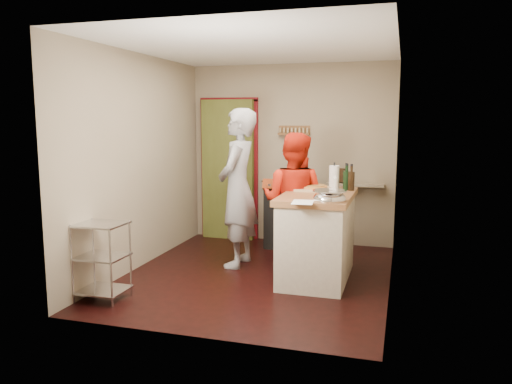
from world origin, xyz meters
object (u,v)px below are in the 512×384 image
at_px(person_red, 293,201).
at_px(wire_shelving, 101,257).
at_px(stove, 289,216).
at_px(island, 318,234).
at_px(person_stripe, 238,188).

bearing_deg(person_red, wire_shelving, 54.17).
height_order(stove, wire_shelving, stove).
relative_size(island, person_stripe, 0.74).
bearing_deg(person_red, island, 145.48).
bearing_deg(person_red, stove, -65.40).
xyz_separation_m(stove, person_red, (0.28, -0.99, 0.38)).
xyz_separation_m(wire_shelving, person_red, (1.61, 1.64, 0.39)).
xyz_separation_m(person_stripe, person_red, (0.68, 0.10, -0.14)).
distance_m(wire_shelving, island, 2.36).
relative_size(stove, wire_shelving, 1.26).
bearing_deg(island, wire_shelving, -146.56).
relative_size(island, person_red, 0.87).
height_order(wire_shelving, island, island).
xyz_separation_m(island, person_red, (-0.36, 0.34, 0.31)).
bearing_deg(person_stripe, wire_shelving, -31.70).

